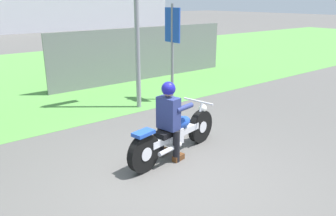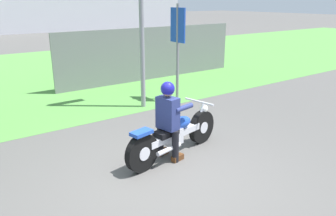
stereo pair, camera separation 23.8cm
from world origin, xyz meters
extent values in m
plane|color=#565451|center=(0.00, 0.00, 0.00)|extent=(120.00, 120.00, 0.00)
cube|color=#549342|center=(0.00, 9.19, 0.00)|extent=(60.00, 12.00, 0.01)
cylinder|color=black|center=(1.33, 0.90, 0.32)|extent=(0.66, 0.25, 0.65)
cylinder|color=silver|center=(1.33, 0.90, 0.32)|extent=(0.25, 0.18, 0.23)
cylinder|color=black|center=(-0.23, 0.58, 0.32)|extent=(0.66, 0.25, 0.65)
cylinder|color=silver|center=(-0.23, 0.58, 0.32)|extent=(0.25, 0.18, 0.23)
cube|color=silver|center=(0.55, 0.74, 0.40)|extent=(1.28, 0.39, 0.12)
cube|color=silver|center=(0.50, 0.73, 0.38)|extent=(0.36, 0.30, 0.28)
ellipsoid|color=#1E47B2|center=(0.73, 0.78, 0.58)|extent=(0.48, 0.32, 0.22)
cube|color=black|center=(0.34, 0.69, 0.50)|extent=(0.48, 0.32, 0.10)
cube|color=#1E47B2|center=(-0.23, 0.58, 0.68)|extent=(0.39, 0.27, 0.06)
cylinder|color=silver|center=(1.28, 0.89, 0.57)|extent=(0.26, 0.10, 0.53)
cylinder|color=silver|center=(1.23, 0.88, 0.86)|extent=(0.17, 0.65, 0.04)
sphere|color=white|center=(1.39, 0.91, 0.68)|extent=(0.16, 0.16, 0.16)
cylinder|color=silver|center=(0.29, 0.54, 0.26)|extent=(0.55, 0.19, 0.08)
cylinder|color=black|center=(0.34, 0.88, 0.29)|extent=(0.12, 0.12, 0.57)
cube|color=#593319|center=(0.40, 0.89, 0.05)|extent=(0.26, 0.15, 0.10)
cylinder|color=black|center=(0.41, 0.53, 0.29)|extent=(0.12, 0.12, 0.57)
cube|color=#593319|center=(0.47, 0.54, 0.05)|extent=(0.26, 0.15, 0.10)
cube|color=navy|center=(0.38, 0.70, 0.85)|extent=(0.29, 0.42, 0.56)
cylinder|color=navy|center=(0.56, 0.91, 0.93)|extent=(0.43, 0.17, 0.09)
cylinder|color=navy|center=(0.63, 0.58, 0.93)|extent=(0.43, 0.17, 0.09)
sphere|color=tan|center=(0.38, 0.70, 1.25)|extent=(0.20, 0.20, 0.20)
sphere|color=navy|center=(0.38, 0.70, 1.28)|extent=(0.24, 0.24, 0.24)
cylinder|color=gray|center=(1.64, 3.56, 2.65)|extent=(0.12, 0.12, 5.31)
cylinder|color=gray|center=(2.77, 3.57, 1.30)|extent=(0.08, 0.08, 2.60)
cube|color=#1E47B2|center=(2.77, 3.57, 2.05)|extent=(0.04, 0.60, 0.90)
cube|color=slate|center=(3.64, 6.15, 0.90)|extent=(7.00, 0.06, 1.80)
camera|label=1|loc=(-2.99, -3.57, 2.71)|focal=36.00mm
camera|label=2|loc=(-2.79, -3.71, 2.71)|focal=36.00mm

